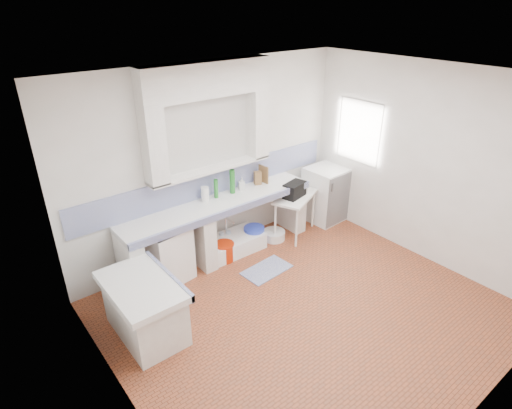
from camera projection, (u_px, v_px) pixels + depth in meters
floor at (306, 311)px, 5.24m from camera, size 4.50×4.50×0.00m
ceiling at (322, 81)px, 3.99m from camera, size 4.50×4.50×0.00m
wall_back at (212, 162)px, 6.01m from camera, size 4.50×0.00×4.50m
wall_front at (500, 305)px, 3.22m from camera, size 4.50×0.00×4.50m
wall_left at (115, 293)px, 3.35m from camera, size 0.00×4.50×4.50m
wall_right at (426, 165)px, 5.88m from camera, size 0.00×4.50×4.50m
alcove_mass at (207, 79)px, 5.34m from camera, size 1.90×0.25×0.45m
window_frame at (366, 130)px, 6.72m from camera, size 0.35×0.86×1.06m
lace_valance at (363, 108)px, 6.47m from camera, size 0.01×0.84×0.24m
counter_slab at (220, 204)px, 5.99m from camera, size 3.00×0.60×0.08m
counter_lip at (231, 211)px, 5.79m from camera, size 3.00×0.04×0.10m
counter_pier_left at (131, 266)px, 5.40m from camera, size 0.20×0.55×0.82m
counter_pier_mid at (201, 239)px, 5.99m from camera, size 0.20×0.55×0.82m
counter_pier_right at (291, 205)px, 6.97m from camera, size 0.20×0.55×0.82m
peninsula_top at (142, 286)px, 4.62m from camera, size 0.70×1.10×0.08m
peninsula_base at (145, 311)px, 4.78m from camera, size 0.60×1.00×0.62m
peninsula_lip at (168, 275)px, 4.80m from camera, size 0.04×1.10×0.10m
backsplash at (214, 181)px, 6.13m from camera, size 4.27×0.03×0.40m
stove at (167, 254)px, 5.69m from camera, size 0.63×0.61×0.78m
sink at (233, 244)px, 6.43m from camera, size 0.94×0.52×0.22m
side_table at (295, 215)px, 6.80m from camera, size 0.95×0.76×0.04m
fridge at (325, 194)px, 7.22m from camera, size 0.63×0.63×0.94m
bucket_red at (224, 251)px, 6.21m from camera, size 0.39×0.39×0.27m
bucket_orange at (239, 242)px, 6.45m from camera, size 0.35×0.35×0.25m
bucket_blue at (254, 236)px, 6.58m from camera, size 0.36×0.36×0.30m
basin_white at (274, 235)px, 6.77m from camera, size 0.45×0.45×0.14m
water_bottle_a at (222, 241)px, 6.47m from camera, size 0.10×0.10×0.29m
water_bottle_b at (228, 239)px, 6.50m from camera, size 0.08×0.08×0.29m
black_bag at (294, 190)px, 6.56m from camera, size 0.41×0.29×0.23m
green_bottle_a at (216, 189)px, 6.03m from camera, size 0.07×0.07×0.28m
green_bottle_b at (232, 181)px, 6.17m from camera, size 0.09×0.09×0.36m
knife_block at (258, 178)px, 6.48m from camera, size 0.13×0.12×0.21m
cutting_board at (263, 174)px, 6.53m from camera, size 0.04×0.20×0.28m
paper_towel at (205, 194)px, 5.94m from camera, size 0.13×0.13×0.22m
soap_bottle at (241, 183)px, 6.31m from camera, size 0.12×0.12×0.20m
rug at (267, 270)px, 6.02m from camera, size 0.73×0.45×0.01m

